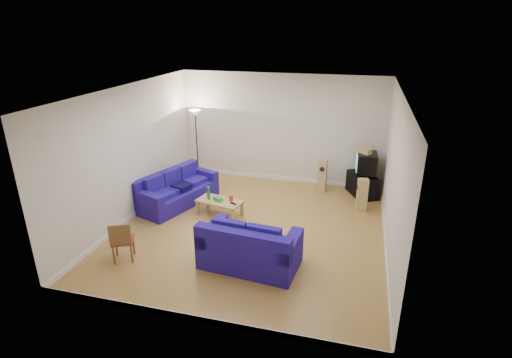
% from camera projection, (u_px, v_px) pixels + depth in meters
% --- Properties ---
extents(room, '(6.01, 6.51, 3.21)m').
position_uv_depth(room, '(251.00, 167.00, 8.79)').
color(room, olive).
rests_on(room, ground).
extents(sofa_three_seat, '(1.66, 2.44, 0.87)m').
position_uv_depth(sofa_three_seat, '(176.00, 192.00, 10.55)').
color(sofa_three_seat, '#140665').
rests_on(sofa_three_seat, ground).
extents(sofa_loveseat, '(1.98, 1.23, 0.94)m').
position_uv_depth(sofa_loveseat, '(249.00, 250.00, 7.79)').
color(sofa_loveseat, '#140665').
rests_on(sofa_loveseat, ground).
extents(coffee_table, '(1.21, 0.78, 0.41)m').
position_uv_depth(coffee_table, '(220.00, 202.00, 9.88)').
color(coffee_table, tan).
rests_on(coffee_table, ground).
extents(bottle, '(0.10, 0.10, 0.33)m').
position_uv_depth(bottle, '(208.00, 193.00, 9.87)').
color(bottle, '#197233').
rests_on(bottle, coffee_table).
extents(tissue_box, '(0.27, 0.22, 0.10)m').
position_uv_depth(tissue_box, '(218.00, 199.00, 9.83)').
color(tissue_box, green).
rests_on(tissue_box, coffee_table).
extents(red_canister, '(0.12, 0.12, 0.14)m').
position_uv_depth(red_canister, '(231.00, 198.00, 9.81)').
color(red_canister, red).
rests_on(red_canister, coffee_table).
extents(remote, '(0.17, 0.12, 0.02)m').
position_uv_depth(remote, '(233.00, 203.00, 9.67)').
color(remote, black).
rests_on(remote, coffee_table).
extents(tv_stand, '(0.93, 1.13, 0.60)m').
position_uv_depth(tv_stand, '(362.00, 185.00, 11.09)').
color(tv_stand, black).
rests_on(tv_stand, ground).
extents(av_receiver, '(0.49, 0.50, 0.09)m').
position_uv_depth(av_receiver, '(364.00, 173.00, 11.00)').
color(av_receiver, black).
rests_on(av_receiver, tv_stand).
extents(television, '(0.56, 0.72, 0.54)m').
position_uv_depth(television, '(366.00, 163.00, 10.82)').
color(television, black).
rests_on(television, av_receiver).
extents(centre_speaker, '(0.44, 0.42, 0.15)m').
position_uv_depth(centre_speaker, '(364.00, 150.00, 10.72)').
color(centre_speaker, tan).
rests_on(centre_speaker, television).
extents(speaker_left, '(0.24, 0.31, 0.96)m').
position_uv_depth(speaker_left, '(323.00, 175.00, 11.29)').
color(speaker_left, tan).
rests_on(speaker_left, ground).
extents(speaker_right, '(0.29, 0.24, 0.86)m').
position_uv_depth(speaker_right, '(362.00, 195.00, 10.13)').
color(speaker_right, tan).
rests_on(speaker_right, ground).
extents(floor_lamp, '(0.37, 0.37, 2.13)m').
position_uv_depth(floor_lamp, '(196.00, 123.00, 11.72)').
color(floor_lamp, black).
rests_on(floor_lamp, ground).
extents(dining_chair, '(0.55, 0.55, 0.87)m').
position_uv_depth(dining_chair, '(122.00, 240.00, 7.92)').
color(dining_chair, brown).
rests_on(dining_chair, ground).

